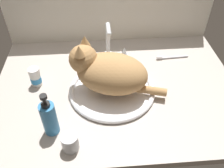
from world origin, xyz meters
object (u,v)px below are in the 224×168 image
pill_bottle (35,77)px  soap_pump_bottle (49,118)px  toothbrush (172,57)px  metal_jar (70,142)px  faucet (108,46)px  cat (107,71)px  sink_basin (112,89)px

pill_bottle → soap_pump_bottle: bearing=-70.1°
soap_pump_bottle → toothbrush: (53.38, 38.75, -6.34)cm
metal_jar → toothbrush: metal_jar is taller
metal_jar → pill_bottle: size_ratio=0.76×
soap_pump_bottle → faucet: bearing=61.2°
faucet → pill_bottle: 35.84cm
soap_pump_bottle → cat: bearing=42.6°
faucet → metal_jar: (-15.80, -48.80, -4.10)cm
cat → soap_pump_bottle: cat is taller
faucet → toothbrush: 31.51cm
metal_jar → pill_bottle: 36.30cm
faucet → pill_bottle: size_ratio=2.22×
metal_jar → pill_bottle: bearing=116.1°
cat → toothbrush: cat is taller
soap_pump_bottle → pill_bottle: (-9.09, 25.05, -3.04)cm
sink_basin → metal_jar: size_ratio=5.58×
sink_basin → toothbrush: 36.86cm
pill_bottle → toothbrush: 64.04cm
soap_pump_bottle → metal_jar: (6.89, -7.53, -3.75)cm
toothbrush → cat: bearing=-148.9°
sink_basin → soap_pump_bottle: size_ratio=2.00×
cat → metal_jar: size_ratio=6.04×
cat → metal_jar: 30.68cm
soap_pump_bottle → pill_bottle: bearing=109.9°
metal_jar → pill_bottle: pill_bottle is taller
faucet → soap_pump_bottle: faucet is taller
pill_bottle → toothbrush: pill_bottle is taller
faucet → metal_jar: faucet is taller
pill_bottle → toothbrush: size_ratio=0.54×
faucet → pill_bottle: faucet is taller
sink_basin → cat: bearing=163.3°
sink_basin → toothbrush: size_ratio=2.26×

